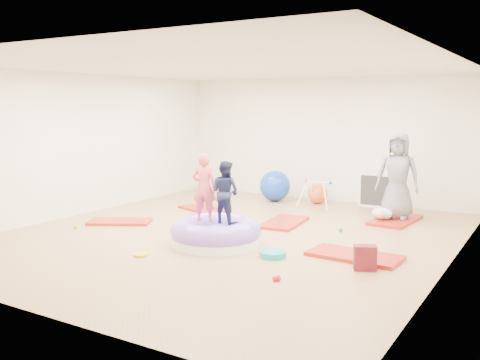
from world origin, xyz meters
The scene contains 19 objects.
room centered at (0.00, 0.00, 1.40)m, with size 7.01×8.01×2.81m.
gym_mat_front_left centered at (-2.26, -0.30, 0.02)m, with size 1.13×0.56×0.05m, color #B0160D.
gym_mat_mid_left centered at (-1.63, 1.51, 0.02)m, with size 1.09×0.55×0.05m, color #B0160D.
gym_mat_center_back centered at (0.40, 1.21, 0.03)m, with size 1.21×0.61×0.05m, color #B0160D.
gym_mat_right centered at (2.26, -0.25, 0.03)m, with size 1.31×0.65×0.05m, color #B0160D.
gym_mat_rear_right centered at (2.11, 2.48, 0.03)m, with size 1.32×0.66×0.06m, color #B0160D.
inflatable_cushion centered at (0.15, -0.68, 0.17)m, with size 1.43×1.43×0.45m.
child_pink centered at (-0.05, -0.70, 0.95)m, with size 0.39×0.26×1.07m, color #E9515C.
child_navy centered at (0.31, -0.65, 0.90)m, with size 0.47×0.37×0.97m, color #1A2141.
adult_caregiver centered at (2.11, 2.54, 0.87)m, with size 0.80×0.52×1.63m, color slate.
infant centered at (1.91, 2.27, 0.17)m, with size 0.38×0.39×0.23m.
ball_pit_balls centered at (0.48, -0.72, 0.04)m, with size 4.46×2.98×0.07m.
exercise_ball_blue centered at (-0.84, 3.23, 0.35)m, with size 0.70×0.70×0.70m, color #133DB1.
exercise_ball_orange centered at (0.12, 3.46, 0.22)m, with size 0.44×0.44×0.44m, color #D85C2A.
infant_play_gym centered at (0.31, 3.03, 0.38)m, with size 0.74×0.70×0.57m.
cube_shelf centered at (1.36, 3.79, 0.37)m, with size 0.74×0.37×0.74m.
balance_disc centered at (1.24, -0.84, 0.04)m, with size 0.39×0.39×0.09m, color teal.
backpack centered at (2.57, -0.75, 0.17)m, with size 0.29×0.18×0.33m, color #B91F34.
yellow_toy centered at (-0.44, -1.78, 0.02)m, with size 0.22×0.22×0.03m, color #E8AF00.
Camera 1 is at (4.71, -7.50, 2.18)m, focal length 40.00 mm.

